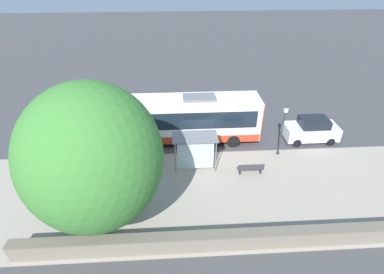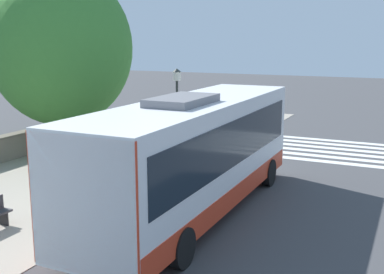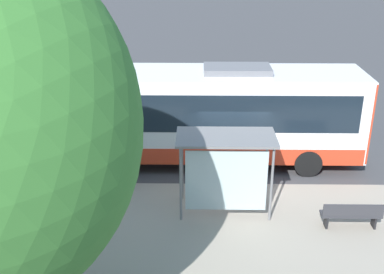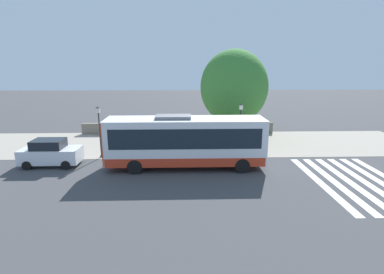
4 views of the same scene
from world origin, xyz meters
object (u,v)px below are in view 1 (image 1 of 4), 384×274
(pedestrian, at_px, (130,143))
(bench, at_px, (251,168))
(parked_car_behind_bus, at_px, (311,130))
(street_lamp_near, at_px, (126,133))
(bus_shelter, at_px, (195,143))
(shade_tree, at_px, (92,158))
(bus, at_px, (189,118))
(street_lamp_far, at_px, (283,126))

(pedestrian, relative_size, bench, 0.95)
(parked_car_behind_bus, bearing_deg, street_lamp_near, 98.73)
(bench, relative_size, parked_car_behind_bus, 0.43)
(bus_shelter, height_order, bench, bus_shelter)
(bench, xyz_separation_m, parked_car_behind_bus, (4.00, -5.74, 0.46))
(street_lamp_near, bearing_deg, shade_tree, 175.91)
(pedestrian, height_order, shade_tree, shade_tree)
(bus, xyz_separation_m, bus_shelter, (-3.80, -0.25, 0.15))
(bus, relative_size, street_lamp_near, 2.62)
(street_lamp_far, height_order, shade_tree, shade_tree)
(bus_shelter, bearing_deg, bench, -103.22)
(bus_shelter, distance_m, pedestrian, 5.15)
(bus, distance_m, bus_shelter, 3.81)
(bus_shelter, bearing_deg, pedestrian, 66.93)
(street_lamp_near, distance_m, street_lamp_far, 11.01)
(street_lamp_near, bearing_deg, street_lamp_far, -88.08)
(bus, relative_size, shade_tree, 1.28)
(bus, bearing_deg, pedestrian, 112.60)
(shade_tree, relative_size, parked_car_behind_bus, 2.08)
(shade_tree, height_order, parked_car_behind_bus, shade_tree)
(bus_shelter, distance_m, bench, 4.15)
(bus, height_order, street_lamp_near, street_lamp_near)
(street_lamp_far, distance_m, parked_car_behind_bus, 3.89)
(bus, xyz_separation_m, street_lamp_near, (-2.84, 4.42, 0.55))
(parked_car_behind_bus, bearing_deg, bench, 124.92)
(pedestrian, distance_m, bench, 8.84)
(street_lamp_far, bearing_deg, pedestrian, 86.62)
(bench, distance_m, street_lamp_far, 3.93)
(street_lamp_far, distance_m, shade_tree, 13.45)
(pedestrian, distance_m, street_lamp_far, 11.08)
(street_lamp_near, height_order, parked_car_behind_bus, street_lamp_near)
(bus_shelter, relative_size, parked_car_behind_bus, 0.73)
(bench, bearing_deg, bus, 40.37)
(bench, relative_size, street_lamp_far, 0.44)
(pedestrian, distance_m, street_lamp_near, 1.81)
(street_lamp_near, xyz_separation_m, street_lamp_far, (0.37, -11.01, -0.08))
(parked_car_behind_bus, bearing_deg, bus_shelter, 108.30)
(shade_tree, distance_m, parked_car_behind_bus, 17.29)
(pedestrian, height_order, bench, pedestrian)
(bus, bearing_deg, parked_car_behind_bus, -93.95)
(bus, bearing_deg, street_lamp_far, -110.57)
(street_lamp_far, xyz_separation_m, shade_tree, (-6.58, 11.45, 2.55))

